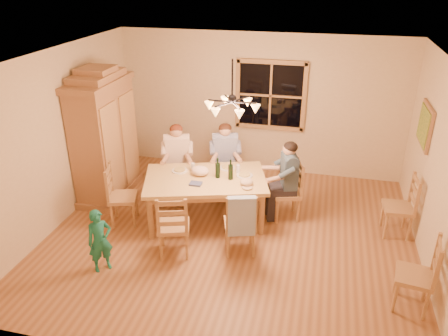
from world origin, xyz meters
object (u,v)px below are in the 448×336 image
(dining_table, at_px, (205,183))
(wine_bottle_a, at_px, (218,168))
(chair_spare_front, at_px, (412,286))
(adult_slate_man, at_px, (288,171))
(chair_far_left, at_px, (179,179))
(chandelier, at_px, (232,105))
(child, at_px, (100,241))
(armoire, at_px, (105,139))
(chair_far_right, at_px, (225,178))
(chair_near_right, at_px, (240,233))
(chair_end_left, at_px, (124,205))
(adult_plaid_man, at_px, (225,151))
(chair_end_right, at_px, (286,201))
(adult_woman, at_px, (177,152))
(wine_bottle_b, at_px, (231,169))
(chair_near_left, at_px, (174,235))
(chair_spare_back, at_px, (396,216))

(dining_table, distance_m, wine_bottle_a, 0.33)
(chair_spare_front, bearing_deg, adult_slate_man, 53.47)
(chair_far_left, relative_size, chair_spare_front, 1.00)
(chandelier, bearing_deg, child, -141.70)
(armoire, relative_size, chair_far_right, 2.32)
(chandelier, bearing_deg, chair_near_right, -60.04)
(armoire, bearing_deg, chair_end_left, -51.27)
(adult_plaid_man, bearing_deg, chair_far_left, 0.00)
(dining_table, distance_m, chair_far_left, 1.07)
(chandelier, bearing_deg, chair_end_right, 44.12)
(chair_far_right, relative_size, adult_plaid_man, 1.13)
(adult_woman, height_order, wine_bottle_b, adult_woman)
(dining_table, relative_size, chair_near_left, 2.16)
(chair_near_left, distance_m, wine_bottle_b, 1.35)
(adult_slate_man, bearing_deg, chair_end_right, -151.84)
(adult_slate_man, bearing_deg, wine_bottle_a, 89.76)
(adult_woman, height_order, chair_spare_front, adult_woman)
(chair_far_left, xyz_separation_m, chair_spare_front, (3.66, -2.06, 0.00))
(adult_woman, height_order, adult_slate_man, same)
(chair_spare_back, bearing_deg, chair_end_right, 83.48)
(chair_far_left, distance_m, adult_plaid_man, 0.99)
(armoire, bearing_deg, chair_near_right, -24.04)
(adult_slate_man, bearing_deg, chandelier, 117.28)
(wine_bottle_a, bearing_deg, chair_spare_front, -27.04)
(chair_end_left, bearing_deg, child, -6.20)
(child, bearing_deg, chair_spare_front, -41.91)
(wine_bottle_a, bearing_deg, armoire, 169.31)
(chair_end_right, distance_m, chair_spare_back, 1.70)
(chair_near_left, distance_m, adult_plaid_man, 2.04)
(wine_bottle_b, relative_size, chair_spare_front, 0.33)
(wine_bottle_b, bearing_deg, armoire, 169.99)
(chair_end_left, bearing_deg, chair_near_right, 63.43)
(chair_near_right, height_order, chair_end_right, same)
(chair_end_left, relative_size, chair_end_right, 1.00)
(wine_bottle_a, bearing_deg, child, -126.90)
(dining_table, height_order, wine_bottle_b, wine_bottle_b)
(wine_bottle_b, xyz_separation_m, chair_spare_front, (2.55, -1.40, -0.62))
(armoire, height_order, adult_woman, armoire)
(chandelier, bearing_deg, chair_spare_front, -22.15)
(chair_near_left, bearing_deg, chair_far_right, 64.80)
(dining_table, height_order, chair_end_left, chair_end_left)
(wine_bottle_a, bearing_deg, chair_far_left, 143.84)
(chair_far_right, distance_m, adult_woman, 0.99)
(chandelier, bearing_deg, chair_far_right, 107.23)
(child, xyz_separation_m, chair_spare_back, (3.98, 1.85, -0.15))
(dining_table, height_order, adult_slate_man, adult_slate_man)
(adult_plaid_man, distance_m, chair_spare_back, 2.98)
(chair_far_left, relative_size, chair_near_right, 1.00)
(chair_far_left, distance_m, chair_near_left, 1.78)
(chair_end_right, xyz_separation_m, wine_bottle_a, (-1.06, -0.32, 0.62))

